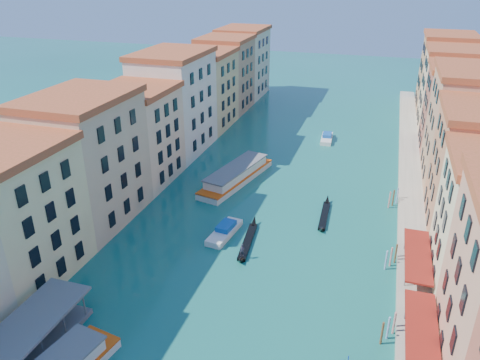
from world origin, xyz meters
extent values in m
cube|color=#DEC683|center=(-26.00, 23.50, 8.50)|extent=(12.00, 15.00, 17.00)
cube|color=tan|center=(-26.00, 39.50, 9.50)|extent=(12.00, 17.00, 19.00)
cube|color=brown|center=(-26.00, 39.50, 19.50)|extent=(12.80, 17.40, 1.00)
cube|color=#E4B588|center=(-26.00, 55.00, 8.25)|extent=(12.00, 14.00, 16.50)
cube|color=brown|center=(-26.00, 55.00, 17.00)|extent=(12.80, 14.40, 1.00)
cube|color=beige|center=(-26.00, 71.00, 10.00)|extent=(12.00, 18.00, 20.00)
cube|color=brown|center=(-26.00, 71.00, 20.50)|extent=(12.80, 18.40, 1.00)
cube|color=tan|center=(-26.00, 88.00, 8.75)|extent=(12.00, 16.00, 17.50)
cube|color=brown|center=(-26.00, 88.00, 18.00)|extent=(12.80, 16.40, 1.00)
cube|color=#A37955|center=(-26.00, 103.50, 9.25)|extent=(12.00, 15.00, 18.50)
cube|color=brown|center=(-26.00, 103.50, 19.00)|extent=(12.80, 15.40, 1.00)
cube|color=beige|center=(-26.00, 119.50, 9.50)|extent=(12.00, 17.00, 19.00)
cube|color=brown|center=(-26.00, 119.50, 19.50)|extent=(12.80, 17.40, 1.00)
cube|color=#BD7049|center=(30.00, 54.00, 9.00)|extent=(12.00, 16.00, 18.00)
cube|color=tan|center=(30.00, 71.00, 10.00)|extent=(12.00, 18.00, 20.00)
cube|color=brown|center=(30.00, 71.00, 20.50)|extent=(12.80, 18.40, 1.00)
cube|color=#9B503C|center=(30.00, 87.50, 8.75)|extent=(12.00, 15.00, 17.50)
cube|color=brown|center=(30.00, 87.50, 18.00)|extent=(12.80, 15.40, 1.00)
cube|color=#D8AF81|center=(30.00, 103.00, 9.25)|extent=(12.00, 16.00, 18.50)
cube|color=brown|center=(30.00, 103.00, 19.00)|extent=(12.80, 16.40, 1.00)
cube|color=#A8764D|center=(30.00, 119.50, 9.75)|extent=(12.00, 17.00, 19.50)
cube|color=brown|center=(30.00, 119.50, 20.00)|extent=(12.80, 17.40, 1.00)
cube|color=gray|center=(22.00, 65.00, 0.50)|extent=(4.00, 140.00, 1.00)
cube|color=maroon|center=(22.20, 23.50, 3.00)|extent=(3.20, 15.30, 0.25)
cylinder|color=slate|center=(20.80, 28.60, 1.50)|extent=(0.12, 0.12, 3.00)
cube|color=maroon|center=(22.20, 39.00, 3.00)|extent=(3.20, 12.60, 0.25)
cylinder|color=slate|center=(20.80, 34.80, 1.50)|extent=(0.12, 0.12, 3.00)
cylinder|color=slate|center=(20.80, 43.20, 1.50)|extent=(0.12, 0.12, 3.00)
cube|color=slate|center=(-16.00, 12.00, 0.30)|extent=(5.00, 16.00, 0.60)
cube|color=slate|center=(-16.00, 12.00, 3.50)|extent=(5.40, 16.40, 0.30)
cylinder|color=brown|center=(18.50, 25.00, 1.30)|extent=(0.24, 0.24, 3.20)
cylinder|color=brown|center=(19.10, 26.00, 1.30)|extent=(0.24, 0.24, 3.20)
cylinder|color=brown|center=(19.70, 27.00, 1.30)|extent=(0.24, 0.24, 3.20)
cylinder|color=brown|center=(18.50, 39.00, 1.30)|extent=(0.24, 0.24, 3.20)
cylinder|color=brown|center=(19.10, 40.00, 1.30)|extent=(0.24, 0.24, 3.20)
cylinder|color=brown|center=(19.70, 41.00, 1.30)|extent=(0.24, 0.24, 3.20)
cylinder|color=brown|center=(18.50, 57.00, 1.30)|extent=(0.24, 0.24, 3.20)
cylinder|color=brown|center=(19.10, 58.00, 1.30)|extent=(0.24, 0.24, 3.20)
cylinder|color=brown|center=(19.70, 59.00, 1.30)|extent=(0.24, 0.24, 3.20)
cylinder|color=brown|center=(-18.50, 12.00, 1.30)|extent=(0.24, 0.24, 3.20)
cylinder|color=brown|center=(-18.50, 16.00, 1.30)|extent=(0.24, 0.24, 3.20)
cube|color=silver|center=(-8.70, 59.22, 0.60)|extent=(8.81, 20.48, 1.20)
cube|color=silver|center=(-8.70, 59.22, 1.90)|extent=(7.44, 16.48, 1.60)
cube|color=slate|center=(-8.70, 59.22, 2.85)|extent=(7.84, 17.03, 0.25)
cube|color=#DF4E0D|center=(-8.70, 59.22, 1.15)|extent=(8.86, 20.49, 0.25)
cube|color=black|center=(-0.66, 39.70, 0.23)|extent=(2.15, 9.66, 0.48)
cone|color=black|center=(-1.21, 45.00, 0.64)|extent=(1.17, 2.23, 1.79)
cone|color=black|center=(-0.12, 34.40, 0.53)|extent=(1.13, 1.86, 1.58)
imported|color=#272536|center=(-0.25, 35.67, 1.35)|extent=(0.71, 0.51, 1.84)
cube|color=black|center=(8.80, 50.75, 0.22)|extent=(1.50, 9.03, 0.45)
cone|color=black|center=(8.58, 55.74, 0.60)|extent=(0.99, 2.05, 1.68)
cone|color=black|center=(9.02, 45.75, 0.50)|extent=(0.97, 1.70, 1.48)
cube|color=silver|center=(-4.59, 40.72, 0.45)|extent=(3.41, 8.11, 0.90)
cube|color=#134FA0|center=(-4.52, 41.28, 1.24)|extent=(2.42, 3.59, 0.79)
cube|color=silver|center=(4.17, 86.52, 0.43)|extent=(2.82, 7.61, 0.85)
cube|color=#134FA0|center=(4.13, 87.05, 1.17)|extent=(2.12, 3.32, 0.75)
camera|label=1|loc=(15.62, -15.53, 36.80)|focal=35.00mm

